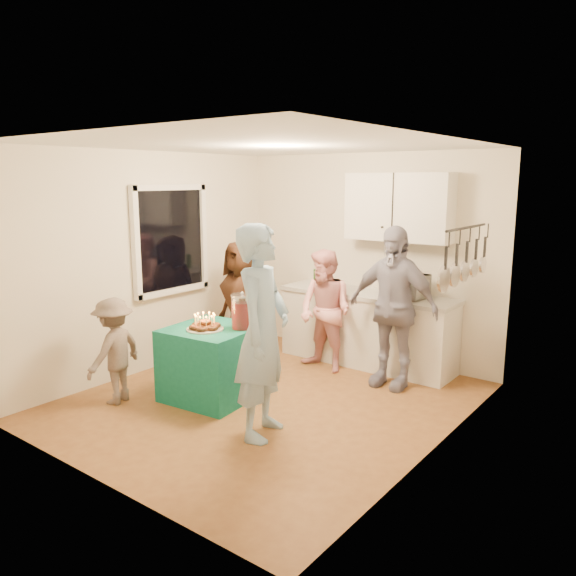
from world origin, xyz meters
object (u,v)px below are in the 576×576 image
Objects in this scene: counter at (366,330)px; party_table at (212,363)px; punch_jar at (242,312)px; woman_back_right at (392,307)px; woman_back_center at (325,311)px; child_near_left at (114,351)px; man_birthday at (262,332)px; woman_back_left at (241,302)px; microwave at (404,286)px.

counter is 2.59× the size of party_table.
counter is 2.09m from party_table.
party_table is 0.64m from punch_jar.
party_table is 2.04m from woman_back_right.
woman_back_center is at bearing -178.35° from woman_back_right.
woman_back_center reaches higher than child_near_left.
child_near_left reaches higher than party_table.
party_table is 2.50× the size of punch_jar.
counter is 1.15× the size of man_birthday.
punch_jar is at bearing 32.10° from party_table.
child_near_left is at bearing -138.29° from punch_jar.
woman_back_right reaches higher than counter.
woman_back_left is (-1.56, 1.45, -0.19)m from man_birthday.
party_table is 1.56m from woman_back_center.
party_table is 0.58× the size of woman_back_center.
microwave is 1.49× the size of punch_jar.
child_near_left is at bearing 83.12° from man_birthday.
punch_jar is 1.66m from woman_back_right.
child_near_left is (-1.44, -2.65, 0.12)m from counter.
party_table is 0.77× the size of child_near_left.
microwave is 0.28× the size of woman_back_right.
counter is 1.23× the size of woman_back_right.
counter is at bearing 69.58° from woman_back_center.
woman_back_left is at bearing -168.86° from woman_back_right.
microwave reaches higher than punch_jar.
woman_back_center is 0.88m from woman_back_right.
counter is at bearing 140.43° from woman_back_right.
party_table is (-1.23, -1.95, -0.67)m from microwave.
child_near_left is (-1.93, -2.65, -0.50)m from microwave.
woman_back_left is at bearing -154.08° from woman_back_center.
counter is 6.47× the size of punch_jar.
microwave reaches higher than party_table.
man_birthday is at bearing -66.04° from woman_back_center.
man_birthday is at bearing -90.86° from microwave.
man_birthday reaches higher than child_near_left.
counter is at bearing 138.57° from child_near_left.
man_birthday is 1.06× the size of woman_back_right.
woman_back_left is at bearing 117.62° from party_table.
microwave is at bearing 41.72° from woman_back_center.
woman_back_center is (-0.52, 1.79, -0.22)m from man_birthday.
woman_back_center reaches higher than counter.
man_birthday reaches higher than counter.
microwave is at bearing -24.53° from man_birthday.
child_near_left is (-0.13, -1.80, -0.22)m from woman_back_left.
microwave is 0.33× the size of woman_back_left.
microwave is 2.32m from man_birthday.
child_near_left is (-0.70, -0.70, 0.17)m from party_table.
woman_back_center is at bearing -140.92° from microwave.
party_table is at bearing -100.13° from woman_back_center.
woman_back_left is 1.82m from child_near_left.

